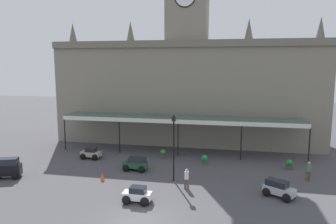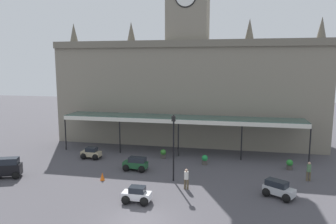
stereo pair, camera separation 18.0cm
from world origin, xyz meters
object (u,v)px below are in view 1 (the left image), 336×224
object	(u,v)px
traffic_cone	(102,176)
planter_forecourt_centre	(289,164)
planter_near_kerb	(163,154)
pedestrian_crossing_forecourt	(187,178)
victorian_lamppost	(174,141)
car_black_van	(6,169)
car_beige_sedan	(91,154)
pedestrian_beside_cars	(309,170)
car_green_estate	(136,165)
planter_by_canopy	(205,160)
car_silver_estate	(279,190)
car_white_sedan	(137,196)

from	to	relation	value
traffic_cone	planter_forecourt_centre	size ratio (longest dim) A/B	0.72
planter_forecourt_centre	planter_near_kerb	world-z (taller)	same
pedestrian_crossing_forecourt	planter_near_kerb	size ratio (longest dim) A/B	1.74
victorian_lamppost	planter_forecourt_centre	distance (m)	11.73
car_black_van	car_beige_sedan	world-z (taller)	car_black_van
planter_near_kerb	pedestrian_beside_cars	bearing A→B (deg)	-16.36
car_black_van	victorian_lamppost	size ratio (longest dim) A/B	0.45
car_green_estate	planter_by_canopy	distance (m)	6.85
car_silver_estate	planter_by_canopy	xyz separation A→B (m)	(-6.04, 6.72, -0.07)
car_black_van	car_white_sedan	size ratio (longest dim) A/B	1.26
car_white_sedan	pedestrian_beside_cars	world-z (taller)	pedestrian_beside_cars
car_black_van	pedestrian_crossing_forecourt	size ratio (longest dim) A/B	1.55
car_green_estate	pedestrian_crossing_forecourt	size ratio (longest dim) A/B	1.38
car_beige_sedan	car_white_sedan	size ratio (longest dim) A/B	1.01
car_beige_sedan	pedestrian_beside_cars	xyz separation A→B (m)	(20.85, -2.35, 0.41)
car_silver_estate	planter_forecourt_centre	bearing A→B (deg)	74.41
car_green_estate	victorian_lamppost	bearing A→B (deg)	-26.17
car_silver_estate	car_white_sedan	size ratio (longest dim) A/B	1.18
car_silver_estate	car_green_estate	distance (m)	12.73
car_green_estate	planter_by_canopy	xyz separation A→B (m)	(6.14, 3.02, -0.07)
pedestrian_beside_cars	planter_forecourt_centre	bearing A→B (deg)	110.91
car_green_estate	car_beige_sedan	bearing A→B (deg)	154.82
car_beige_sedan	pedestrian_crossing_forecourt	xyz separation A→B (m)	(10.95, -6.19, 0.41)
planter_near_kerb	car_white_sedan	bearing A→B (deg)	-87.59
traffic_cone	planter_by_canopy	distance (m)	10.17
pedestrian_crossing_forecourt	car_green_estate	bearing A→B (deg)	146.27
car_beige_sedan	victorian_lamppost	bearing A→B (deg)	-25.59
car_green_estate	pedestrian_crossing_forecourt	distance (m)	6.32
car_green_estate	pedestrian_beside_cars	world-z (taller)	pedestrian_beside_cars
car_black_van	victorian_lamppost	xyz separation A→B (m)	(14.35, 2.15, 2.69)
car_silver_estate	victorian_lamppost	size ratio (longest dim) A/B	0.42
car_silver_estate	victorian_lamppost	distance (m)	8.94
car_black_van	pedestrian_beside_cars	distance (m)	25.94
pedestrian_crossing_forecourt	car_silver_estate	bearing A→B (deg)	-1.55
car_green_estate	car_white_sedan	world-z (taller)	car_green_estate
car_white_sedan	planter_near_kerb	distance (m)	10.93
pedestrian_crossing_forecourt	planter_forecourt_centre	size ratio (longest dim) A/B	1.74
car_green_estate	car_beige_sedan	world-z (taller)	car_green_estate
car_black_van	planter_forecourt_centre	distance (m)	25.54
pedestrian_beside_cars	planter_by_canopy	world-z (taller)	pedestrian_beside_cars
car_white_sedan	car_black_van	bearing A→B (deg)	168.51
car_white_sedan	planter_near_kerb	xyz separation A→B (m)	(-0.46, 10.92, -0.01)
car_beige_sedan	pedestrian_crossing_forecourt	world-z (taller)	pedestrian_crossing_forecourt
car_black_van	car_beige_sedan	size ratio (longest dim) A/B	1.24
pedestrian_beside_cars	planter_near_kerb	xyz separation A→B (m)	(-13.47, 3.95, -0.42)
car_green_estate	car_white_sedan	distance (m)	6.97
pedestrian_beside_cars	planter_forecourt_centre	size ratio (longest dim) A/B	1.74
car_green_estate	pedestrian_beside_cars	size ratio (longest dim) A/B	1.38
car_black_van	planter_near_kerb	xyz separation A→B (m)	(12.10, 8.36, -0.32)
car_green_estate	planter_forecourt_centre	distance (m)	14.42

